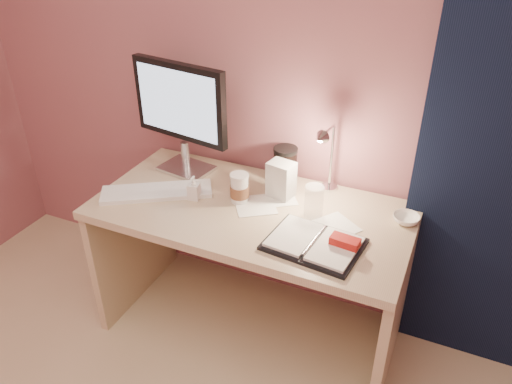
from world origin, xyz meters
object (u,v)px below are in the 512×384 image
at_px(dark_jar, 285,167).
at_px(desk_lamp, 329,156).
at_px(clear_cup, 314,201).
at_px(desk, 258,240).
at_px(planner, 317,243).
at_px(lotion_bottle, 194,188).
at_px(product_box, 281,180).
at_px(monitor, 181,109).
at_px(coffee_cup, 240,189).
at_px(keyboard, 157,192).
at_px(bowl, 406,219).

height_order(dark_jar, desk_lamp, desk_lamp).
bearing_deg(clear_cup, desk, 175.99).
bearing_deg(planner, desk, 153.62).
bearing_deg(desk, lotion_bottle, -158.19).
distance_m(clear_cup, desk_lamp, 0.22).
bearing_deg(product_box, clear_cup, -15.71).
height_order(monitor, product_box, monitor).
relative_size(clear_cup, dark_jar, 0.90).
bearing_deg(lotion_bottle, coffee_cup, 17.72).
relative_size(monitor, keyboard, 1.09).
height_order(coffee_cup, product_box, product_box).
xyz_separation_m(desk, monitor, (-0.44, 0.11, 0.55)).
height_order(monitor, coffee_cup, monitor).
bearing_deg(lotion_bottle, clear_cup, 9.38).
distance_m(desk, bowl, 0.69).
height_order(planner, coffee_cup, coffee_cup).
xyz_separation_m(planner, dark_jar, (-0.30, 0.43, 0.06)).
distance_m(desk, coffee_cup, 0.30).
distance_m(monitor, keyboard, 0.41).
height_order(desk, bowl, bowl).
bearing_deg(clear_cup, product_box, 153.31).
distance_m(keyboard, coffee_cup, 0.39).
bearing_deg(clear_cup, planner, -68.01).
xyz_separation_m(product_box, desk_lamp, (0.20, 0.07, 0.13)).
bearing_deg(clear_cup, keyboard, -170.21).
height_order(lotion_bottle, dark_jar, dark_jar).
bearing_deg(lotion_bottle, desk_lamp, 24.68).
height_order(keyboard, planner, planner).
xyz_separation_m(planner, bowl, (0.29, 0.31, 0.00)).
bearing_deg(keyboard, product_box, -9.62).
bearing_deg(keyboard, bowl, -20.07).
bearing_deg(desk, bowl, 7.81).
bearing_deg(dark_jar, desk, -102.96).
bearing_deg(bowl, dark_jar, 168.47).
distance_m(monitor, coffee_cup, 0.48).
bearing_deg(keyboard, desk, -14.37).
relative_size(planner, dark_jar, 2.47).
distance_m(lotion_bottle, product_box, 0.40).
height_order(planner, product_box, product_box).
distance_m(keyboard, product_box, 0.58).
relative_size(lotion_bottle, desk_lamp, 0.33).
bearing_deg(lotion_bottle, planner, -10.47).
distance_m(monitor, product_box, 0.58).
bearing_deg(dark_jar, planner, -55.02).
relative_size(product_box, desk_lamp, 0.49).
xyz_separation_m(monitor, bowl, (1.09, -0.02, -0.31)).
height_order(keyboard, bowl, bowl).
relative_size(keyboard, planner, 1.29).
xyz_separation_m(planner, clear_cup, (-0.08, 0.20, 0.06)).
relative_size(planner, lotion_bottle, 3.46).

